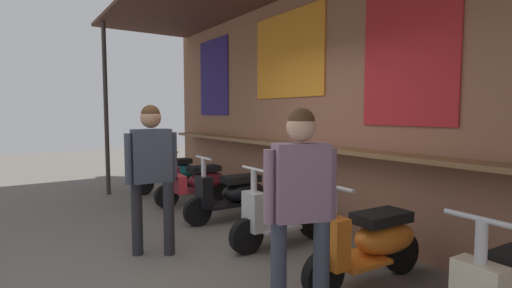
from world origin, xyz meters
name	(u,v)px	position (x,y,z in m)	size (l,w,h in m)	color
ground_plane	(205,263)	(0.00, 0.00, 0.00)	(27.43, 27.43, 0.00)	#605B54
market_stall_facade	(335,87)	(0.00, 1.88, 1.90)	(9.79, 2.29, 3.43)	#8C5B44
scooter_teal	(172,172)	(-3.68, 1.08, 0.39)	(0.46, 1.40, 0.97)	#197075
scooter_maroon	(198,181)	(-2.46, 1.08, 0.39)	(0.46, 1.40, 0.97)	maroon
scooter_black	(234,194)	(-1.23, 1.08, 0.39)	(0.46, 1.40, 0.97)	black
scooter_silver	(288,212)	(0.03, 1.08, 0.39)	(0.46, 1.40, 0.97)	#B2B5BA
scooter_orange	(372,242)	(1.26, 1.08, 0.39)	(0.48, 1.40, 0.97)	orange
shopper_with_handbag	(153,164)	(-0.55, -0.35, 1.01)	(0.31, 0.66, 1.66)	#232328
shopper_passing	(301,194)	(1.42, 0.07, 0.98)	(0.33, 0.53, 1.61)	#383D4C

